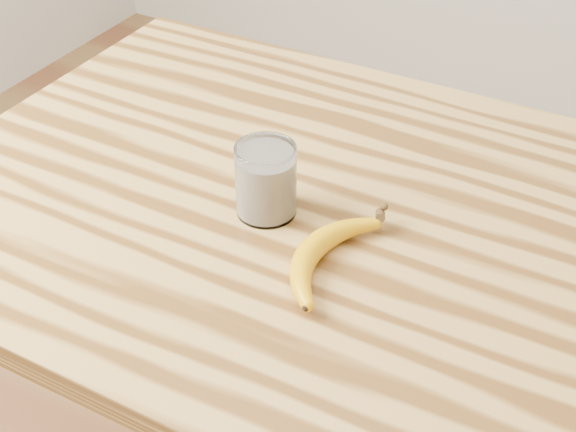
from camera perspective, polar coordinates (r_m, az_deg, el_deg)
The scene contains 3 objects.
table at distance 1.16m, azimuth 3.99°, elevation -4.97°, with size 1.20×0.80×0.90m.
smoothie_glass at distance 1.05m, azimuth -1.58°, elevation 2.47°, with size 0.08×0.08×0.10m.
banana at distance 0.99m, azimuth 1.67°, elevation -2.39°, with size 0.10×0.26×0.03m, color #DC9808, non-canonical shape.
Camera 1 is at (0.34, -0.78, 1.56)m, focal length 50.00 mm.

